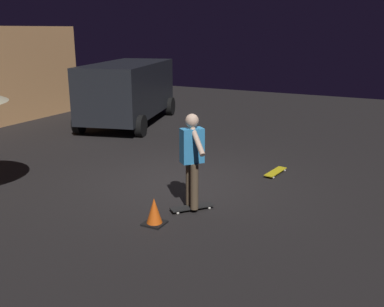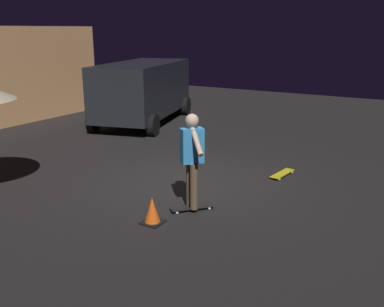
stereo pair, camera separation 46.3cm
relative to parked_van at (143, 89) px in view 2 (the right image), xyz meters
name	(u,v)px [view 2 (the right image)]	position (x,y,z in m)	size (l,w,h in m)	color
ground_plane	(185,182)	(-4.45, -4.40, -1.16)	(28.00, 28.00, 0.00)	black
parked_van	(143,89)	(0.00, 0.00, 0.00)	(4.94, 3.22, 2.03)	black
skateboard_ridden	(192,207)	(-5.64, -5.29, -1.11)	(0.72, 0.66, 0.07)	black
skateboard_spare	(282,174)	(-3.02, -6.03, -1.11)	(0.80, 0.30, 0.07)	gold
skater	(192,154)	(-5.64, -5.29, -0.12)	(0.71, 0.80, 1.67)	brown
traffic_cone	(152,211)	(-6.43, -5.00, -0.95)	(0.34, 0.34, 0.46)	black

